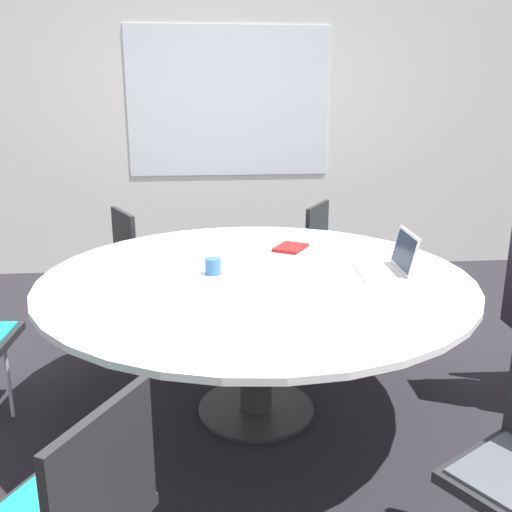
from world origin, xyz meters
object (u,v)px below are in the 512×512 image
object	(u,v)px
chair_4	(71,511)
laptop	(391,263)
chair_2	(143,257)
coffee_cup	(213,266)
chair_1	(333,252)
spiral_notebook	(291,248)

from	to	relation	value
chair_4	laptop	size ratio (longest dim) A/B	2.73
chair_2	laptop	size ratio (longest dim) A/B	2.73
chair_2	coffee_cup	distance (m)	1.36
chair_1	laptop	size ratio (longest dim) A/B	2.73
coffee_cup	chair_2	bearing A→B (deg)	111.26
spiral_notebook	chair_2	bearing A→B (deg)	139.14
chair_1	coffee_cup	world-z (taller)	chair_1
chair_1	laptop	distance (m)	1.35
laptop	coffee_cup	size ratio (longest dim) A/B	3.77
chair_4	laptop	xyz separation A→B (m)	(1.32, 1.28, 0.31)
chair_4	laptop	bearing A→B (deg)	-17.07
chair_1	chair_2	bearing A→B (deg)	-58.94
chair_2	coffee_cup	xyz separation A→B (m)	(0.48, -1.24, 0.30)
chair_1	coffee_cup	distance (m)	1.56
laptop	chair_2	bearing A→B (deg)	-131.22
chair_2	coffee_cup	bearing A→B (deg)	-4.54
coffee_cup	laptop	bearing A→B (deg)	-4.38
laptop	spiral_notebook	size ratio (longest dim) A/B	1.21
chair_1	coffee_cup	size ratio (longest dim) A/B	10.29
laptop	spiral_notebook	world-z (taller)	laptop
chair_1	laptop	xyz separation A→B (m)	(-0.01, -1.31, 0.31)
chair_1	chair_4	size ratio (longest dim) A/B	1.00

